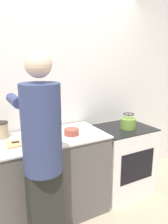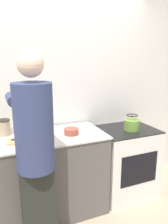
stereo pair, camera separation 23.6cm
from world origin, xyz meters
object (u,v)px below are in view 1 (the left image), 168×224
Objects in this scene: oven at (122,160)px; kettle at (128,122)px; canister_jar at (2,130)px; knife at (21,141)px; cutting_board at (23,142)px; person at (42,155)px.

oven is 0.53m from kettle.
canister_jar reaches higher than oven.
oven is 1.39m from knife.
cutting_board is 1.31m from kettle.
person is at bearing -160.63° from kettle.
oven is at bearing 1.10° from cutting_board.
oven is 0.49× the size of person.
kettle reaches higher than knife.
oven is 2.87× the size of cutting_board.
cutting_board is 0.02m from knife.
person is 1.34m from kettle.
kettle is at bearing 3.98° from knife.
cutting_board is (-0.05, 0.47, -0.05)m from person.
knife is 1.33m from kettle.
person is (-1.23, -0.49, 0.55)m from oven.
kettle is (0.04, -0.05, 0.53)m from oven.
knife is at bearing 178.81° from kettle.
person reaches higher than oven.
cutting_board is 1.76× the size of canister_jar.
kettle is at bearing -10.35° from canister_jar.
person is at bearing -84.12° from cutting_board.
canister_jar is at bearing 125.24° from knife.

